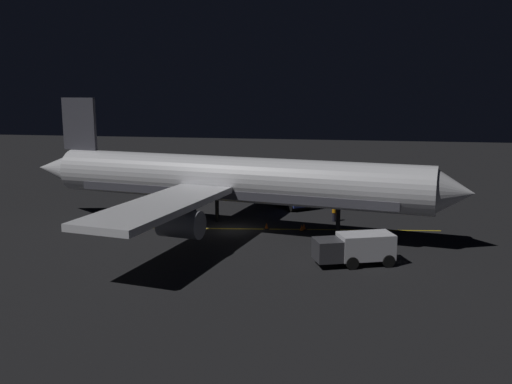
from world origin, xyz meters
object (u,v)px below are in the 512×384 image
(traffic_cone_near_left, at_px, (302,228))
(airliner, at_px, (227,181))
(ground_crew_worker, at_px, (334,212))
(traffic_cone_near_right, at_px, (304,227))
(baggage_truck, at_px, (357,249))
(catering_truck, at_px, (289,195))
(traffic_cone_under_wing, at_px, (267,226))
(traffic_cone_far, at_px, (335,212))

(traffic_cone_near_left, bearing_deg, airliner, -84.02)
(ground_crew_worker, relative_size, traffic_cone_near_right, 3.16)
(baggage_truck, bearing_deg, ground_crew_worker, -170.60)
(catering_truck, bearing_deg, airliner, -22.08)
(traffic_cone_near_left, bearing_deg, catering_truck, -166.54)
(baggage_truck, bearing_deg, traffic_cone_near_right, -153.52)
(traffic_cone_under_wing, bearing_deg, airliner, -76.18)
(ground_crew_worker, height_order, traffic_cone_near_right, ground_crew_worker)
(catering_truck, xyz_separation_m, traffic_cone_near_left, (9.74, 2.33, -1.04))
(airliner, height_order, catering_truck, airliner)
(baggage_truck, relative_size, traffic_cone_under_wing, 10.87)
(airliner, relative_size, traffic_cone_far, 74.28)
(traffic_cone_near_left, bearing_deg, traffic_cone_near_right, 161.35)
(catering_truck, bearing_deg, ground_crew_worker, 41.17)
(traffic_cone_under_wing, xyz_separation_m, traffic_cone_far, (-6.82, 5.81, 0.00))
(traffic_cone_near_right, height_order, traffic_cone_under_wing, same)
(airliner, bearing_deg, traffic_cone_under_wing, 103.82)
(catering_truck, xyz_separation_m, traffic_cone_far, (2.78, 4.98, -1.04))
(airliner, bearing_deg, ground_crew_worker, 117.09)
(catering_truck, bearing_deg, traffic_cone_near_left, 13.46)
(catering_truck, bearing_deg, traffic_cone_far, 60.81)
(traffic_cone_under_wing, bearing_deg, catering_truck, 175.02)
(catering_truck, xyz_separation_m, ground_crew_worker, (5.71, 4.99, -0.40))
(catering_truck, distance_m, traffic_cone_near_left, 10.07)
(airliner, distance_m, traffic_cone_under_wing, 5.42)
(traffic_cone_near_left, xyz_separation_m, traffic_cone_near_right, (-0.47, 0.16, 0.00))
(catering_truck, xyz_separation_m, traffic_cone_near_right, (9.28, 2.49, -1.04))
(airliner, xyz_separation_m, traffic_cone_near_right, (-1.15, 6.72, -4.14))
(airliner, xyz_separation_m, traffic_cone_near_left, (-0.69, 6.56, -4.14))
(catering_truck, bearing_deg, baggage_truck, 20.98)
(airliner, relative_size, catering_truck, 6.83)
(traffic_cone_near_left, distance_m, traffic_cone_under_wing, 3.17)
(traffic_cone_under_wing, bearing_deg, traffic_cone_near_right, 95.48)
(baggage_truck, height_order, ground_crew_worker, baggage_truck)
(baggage_truck, bearing_deg, traffic_cone_far, -172.26)
(ground_crew_worker, bearing_deg, catering_truck, -138.83)
(airliner, bearing_deg, traffic_cone_near_left, 95.98)
(ground_crew_worker, height_order, traffic_cone_near_left, ground_crew_worker)
(baggage_truck, xyz_separation_m, traffic_cone_near_right, (-9.30, -4.63, -0.92))
(traffic_cone_near_right, xyz_separation_m, traffic_cone_far, (-6.50, 2.49, 0.00))
(catering_truck, bearing_deg, traffic_cone_under_wing, -4.98)
(ground_crew_worker, xyz_separation_m, traffic_cone_near_right, (3.57, -2.50, -0.64))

